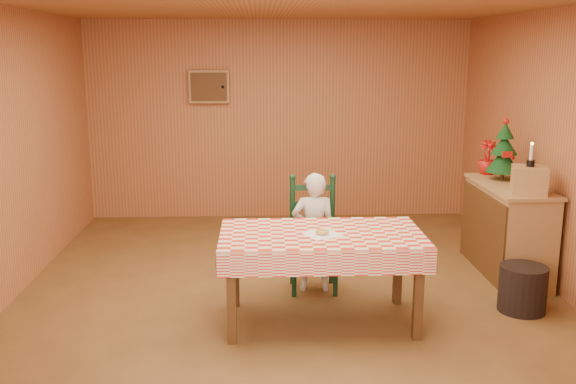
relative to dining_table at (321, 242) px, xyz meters
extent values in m
plane|color=brown|center=(-0.24, 0.52, -0.69)|extent=(6.00, 6.00, 0.00)
cube|color=#B46C41|center=(-0.24, 3.52, 0.61)|extent=(5.00, 0.10, 2.60)
cube|color=#B46C41|center=(2.26, 0.52, 0.61)|extent=(0.10, 6.00, 2.60)
cube|color=#A96E3E|center=(-0.24, 0.52, 1.91)|extent=(5.00, 6.00, 0.10)
cube|color=tan|center=(-1.14, 3.46, 1.06)|extent=(0.52, 0.08, 0.42)
cube|color=#523116|center=(-1.14, 3.41, 1.06)|extent=(0.46, 0.02, 0.36)
sphere|color=black|center=(-0.96, 3.40, 1.06)|extent=(0.04, 0.04, 0.04)
cube|color=#523116|center=(0.00, 0.00, 0.03)|extent=(1.60, 0.90, 0.06)
cube|color=#523116|center=(-0.72, -0.37, -0.34)|extent=(0.07, 0.07, 0.69)
cube|color=#523116|center=(0.72, -0.37, -0.34)|extent=(0.07, 0.07, 0.69)
cube|color=#523116|center=(-0.72, 0.37, -0.34)|extent=(0.07, 0.07, 0.69)
cube|color=#523116|center=(0.72, 0.37, -0.34)|extent=(0.07, 0.07, 0.69)
cube|color=red|center=(0.00, 0.00, 0.07)|extent=(1.64, 0.94, 0.02)
cube|color=red|center=(0.00, -0.47, -0.03)|extent=(1.64, 0.02, 0.18)
cube|color=red|center=(0.00, 0.47, -0.03)|extent=(1.64, 0.02, 0.18)
cube|color=#295527|center=(-0.82, 0.00, -0.03)|extent=(0.02, 0.94, 0.18)
cube|color=#295527|center=(0.82, 0.00, -0.03)|extent=(0.02, 0.94, 0.18)
cube|color=black|center=(0.00, 0.73, -0.26)|extent=(0.44, 0.40, 0.04)
cylinder|color=black|center=(-0.19, 0.56, -0.48)|extent=(0.04, 0.04, 0.41)
cylinder|color=black|center=(0.19, 0.56, -0.48)|extent=(0.04, 0.04, 0.41)
cylinder|color=black|center=(-0.19, 0.90, -0.48)|extent=(0.04, 0.04, 0.41)
cylinder|color=black|center=(0.19, 0.90, -0.48)|extent=(0.04, 0.04, 0.41)
cylinder|color=black|center=(-0.19, 0.90, 0.06)|extent=(0.05, 0.05, 0.60)
sphere|color=black|center=(-0.19, 0.90, 0.36)|extent=(0.06, 0.06, 0.06)
cylinder|color=black|center=(0.19, 0.90, 0.06)|extent=(0.05, 0.05, 0.60)
sphere|color=black|center=(0.19, 0.90, 0.36)|extent=(0.06, 0.06, 0.06)
cube|color=black|center=(0.00, 0.90, -0.06)|extent=(0.38, 0.03, 0.05)
cube|color=black|center=(0.00, 0.90, 0.10)|extent=(0.38, 0.03, 0.05)
cube|color=black|center=(0.00, 0.90, 0.26)|extent=(0.38, 0.03, 0.05)
imported|color=silver|center=(0.00, 0.73, -0.13)|extent=(0.41, 0.27, 1.12)
cube|color=white|center=(0.00, -0.05, 0.08)|extent=(0.34, 0.34, 0.00)
torus|color=#D5984C|center=(0.00, -0.05, 0.10)|extent=(0.14, 0.14, 0.04)
cube|color=tan|center=(1.96, 1.05, -0.24)|extent=(0.50, 1.20, 0.90)
cube|color=tan|center=(1.96, 1.05, 0.23)|extent=(0.54, 1.24, 0.03)
cube|color=#523116|center=(1.70, 1.05, -0.24)|extent=(0.02, 1.20, 0.80)
cube|color=tan|center=(1.96, 0.65, 0.37)|extent=(0.38, 0.38, 0.25)
cylinder|color=#523116|center=(1.96, 1.30, 0.28)|extent=(0.04, 0.04, 0.08)
cone|color=#0B3413|center=(1.96, 1.30, 0.44)|extent=(0.34, 0.34, 0.24)
cone|color=#0B3413|center=(1.96, 1.30, 0.60)|extent=(0.26, 0.26, 0.20)
cone|color=#0B3413|center=(1.96, 1.30, 0.74)|extent=(0.18, 0.18, 0.16)
sphere|color=#B41410|center=(1.96, 1.30, 0.83)|extent=(0.06, 0.06, 0.06)
cube|color=#B41410|center=(1.94, 1.15, 0.52)|extent=(0.10, 0.02, 0.06)
sphere|color=#B41410|center=(2.04, 1.24, 0.47)|extent=(0.04, 0.04, 0.04)
sphere|color=#B41410|center=(1.89, 1.35, 0.54)|extent=(0.04, 0.04, 0.04)
sphere|color=#B41410|center=(2.00, 1.39, 0.64)|extent=(0.04, 0.04, 0.04)
imported|color=#B41410|center=(1.91, 1.60, 0.42)|extent=(0.22, 0.22, 0.36)
cylinder|color=black|center=(1.96, 0.65, 0.52)|extent=(0.07, 0.07, 0.06)
cylinder|color=white|center=(1.96, 0.65, 0.62)|extent=(0.03, 0.03, 0.14)
sphere|color=orange|center=(1.96, 0.65, 0.70)|extent=(0.02, 0.02, 0.02)
cylinder|color=black|center=(1.76, 0.14, -0.49)|extent=(0.44, 0.44, 0.40)
camera|label=1|loc=(-0.50, -4.97, 1.53)|focal=40.00mm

